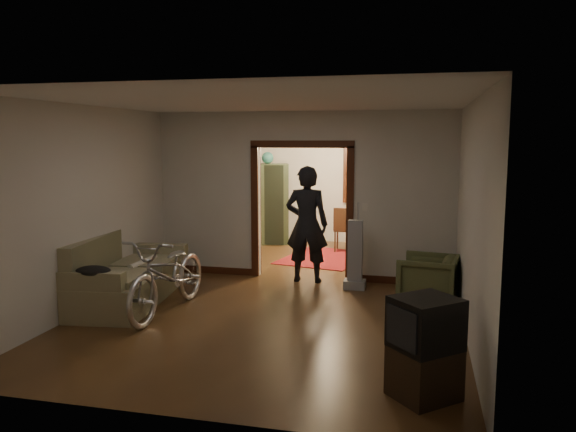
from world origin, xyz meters
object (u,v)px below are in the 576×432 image
(sofa, at_px, (127,269))
(person, at_px, (307,224))
(armchair, at_px, (428,280))
(desk, at_px, (373,233))
(locker, at_px, (268,204))
(bicycle, at_px, (169,274))

(sofa, height_order, person, person)
(sofa, height_order, armchair, sofa)
(sofa, bearing_deg, desk, 49.87)
(locker, bearing_deg, bicycle, -107.57)
(armchair, bearing_deg, person, -105.93)
(locker, relative_size, desk, 1.88)
(bicycle, bearing_deg, sofa, 161.95)
(person, bearing_deg, bicycle, 52.75)
(armchair, distance_m, locker, 5.39)
(person, bearing_deg, locker, -66.12)
(person, distance_m, locker, 3.53)
(sofa, height_order, bicycle, bicycle)
(desk, bearing_deg, locker, -166.55)
(sofa, bearing_deg, bicycle, -27.57)
(sofa, distance_m, bicycle, 0.85)
(armchair, bearing_deg, locker, -130.36)
(locker, bearing_deg, person, -82.41)
(sofa, relative_size, desk, 2.23)
(sofa, bearing_deg, locker, 74.36)
(bicycle, xyz_separation_m, desk, (2.32, 5.11, -0.18))
(desk, bearing_deg, bicycle, -97.34)
(armchair, xyz_separation_m, person, (-1.93, 0.91, 0.60))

